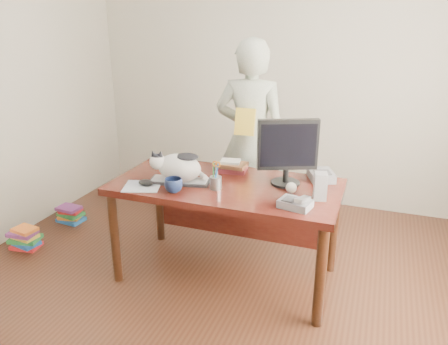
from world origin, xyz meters
TOP-DOWN VIEW (x-y plane):
  - room at (0.00, 0.00)m, footprint 4.50×4.50m
  - desk at (0.00, 0.68)m, footprint 1.60×0.80m
  - keyboard at (-0.32, 0.50)m, footprint 0.45×0.24m
  - cat at (-0.33, 0.50)m, footprint 0.41×0.26m
  - monitor at (0.40, 0.72)m, footprint 0.40×0.27m
  - pen_cup at (-0.03, 0.48)m, footprint 0.10×0.10m
  - mousepad at (-0.53, 0.34)m, footprint 0.30×0.29m
  - mouse at (-0.51, 0.36)m, footprint 0.13×0.10m
  - coffee_mug at (-0.28, 0.33)m, footprint 0.17×0.17m
  - phone at (0.54, 0.36)m, footprint 0.22×0.18m
  - speaker at (0.66, 0.55)m, footprint 0.10×0.11m
  - baseball at (0.47, 0.59)m, footprint 0.07×0.07m
  - book_stack at (-0.05, 0.86)m, footprint 0.24×0.19m
  - calculator at (0.62, 0.92)m, footprint 0.24×0.27m
  - person at (-0.07, 1.41)m, footprint 0.65×0.44m
  - held_book at (-0.07, 1.24)m, footprint 0.17×0.10m
  - book_pile_a at (-1.75, 0.40)m, footprint 0.27×0.22m
  - book_pile_b at (-1.72, 0.95)m, footprint 0.26×0.20m

SIDE VIEW (x-z plane):
  - book_pile_b at x=-1.72m, z-range 0.00..0.15m
  - book_pile_a at x=-1.75m, z-range 0.00..0.18m
  - desk at x=0.00m, z-range 0.23..0.98m
  - mousepad at x=-0.53m, z-range 0.75..0.76m
  - keyboard at x=-0.32m, z-range 0.75..0.78m
  - mouse at x=-0.51m, z-range 0.75..0.80m
  - phone at x=0.54m, z-range 0.74..0.82m
  - calculator at x=0.62m, z-range 0.75..0.82m
  - baseball at x=0.47m, z-range 0.75..0.82m
  - book_stack at x=-0.05m, z-range 0.74..0.83m
  - coffee_mug at x=-0.28m, z-range 0.75..0.85m
  - pen_cup at x=-0.03m, z-range 0.70..0.91m
  - speaker at x=0.66m, z-range 0.75..0.93m
  - person at x=-0.07m, z-range 0.00..1.72m
  - cat at x=-0.33m, z-range 0.75..0.99m
  - monitor at x=0.40m, z-range 0.78..1.25m
  - held_book at x=-0.07m, z-range 0.94..1.16m
  - room at x=0.00m, z-range -0.90..3.60m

